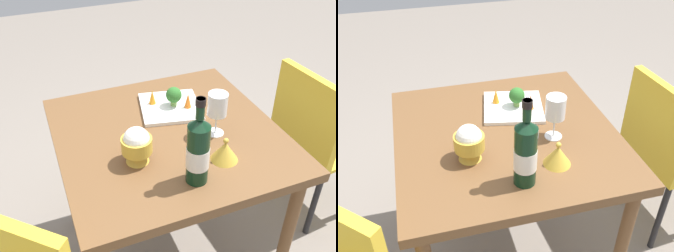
% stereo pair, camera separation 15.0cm
% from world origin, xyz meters
% --- Properties ---
extents(ground_plane, '(8.00, 8.00, 0.00)m').
position_xyz_m(ground_plane, '(0.00, 0.00, 0.00)').
color(ground_plane, gray).
extents(dining_table, '(0.87, 0.87, 0.74)m').
position_xyz_m(dining_table, '(0.00, 0.00, 0.65)').
color(dining_table, brown).
rests_on(dining_table, ground_plane).
extents(chair_by_wall, '(0.43, 0.43, 0.85)m').
position_xyz_m(chair_by_wall, '(-0.78, -0.01, 0.53)').
color(chair_by_wall, gold).
rests_on(chair_by_wall, ground_plane).
extents(wine_bottle, '(0.08, 0.08, 0.32)m').
position_xyz_m(wine_bottle, '(0.01, 0.29, 0.87)').
color(wine_bottle, black).
rests_on(wine_bottle, dining_table).
extents(wine_glass, '(0.08, 0.08, 0.18)m').
position_xyz_m(wine_glass, '(-0.17, 0.07, 0.87)').
color(wine_glass, white).
rests_on(wine_glass, dining_table).
extents(rice_bowl, '(0.11, 0.11, 0.14)m').
position_xyz_m(rice_bowl, '(0.17, 0.12, 0.82)').
color(rice_bowl, gold).
rests_on(rice_bowl, dining_table).
extents(rice_bowl_lid, '(0.10, 0.10, 0.09)m').
position_xyz_m(rice_bowl_lid, '(-0.13, 0.23, 0.78)').
color(rice_bowl_lid, gold).
rests_on(rice_bowl_lid, dining_table).
extents(serving_plate, '(0.30, 0.30, 0.02)m').
position_xyz_m(serving_plate, '(-0.07, -0.16, 0.75)').
color(serving_plate, white).
rests_on(serving_plate, dining_table).
extents(broccoli_floret, '(0.07, 0.07, 0.09)m').
position_xyz_m(broccoli_floret, '(-0.09, -0.15, 0.81)').
color(broccoli_floret, '#729E4C').
rests_on(broccoli_floret, serving_plate).
extents(carrot_garnish_left, '(0.03, 0.03, 0.07)m').
position_xyz_m(carrot_garnish_left, '(-0.14, -0.12, 0.79)').
color(carrot_garnish_left, orange).
rests_on(carrot_garnish_left, serving_plate).
extents(carrot_garnish_right, '(0.03, 0.03, 0.06)m').
position_xyz_m(carrot_garnish_right, '(-0.01, -0.20, 0.79)').
color(carrot_garnish_right, orange).
rests_on(carrot_garnish_right, serving_plate).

